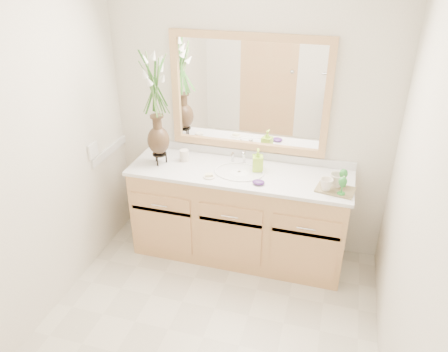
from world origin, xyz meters
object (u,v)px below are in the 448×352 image
(tray, at_px, (335,190))
(soap_bottle, at_px, (258,161))
(tumbler, at_px, (184,155))
(flower_vase, at_px, (155,95))

(tray, bearing_deg, soap_bottle, 175.53)
(tumbler, relative_size, soap_bottle, 0.57)
(flower_vase, height_order, soap_bottle, flower_vase)
(tumbler, distance_m, tray, 1.29)
(tumbler, xyz_separation_m, soap_bottle, (0.64, -0.00, 0.04))
(soap_bottle, bearing_deg, tray, -30.08)
(tumbler, bearing_deg, soap_bottle, -0.33)
(soap_bottle, bearing_deg, flower_vase, 171.37)
(tumbler, relative_size, tray, 0.35)
(flower_vase, xyz_separation_m, tumbler, (0.18, 0.10, -0.55))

